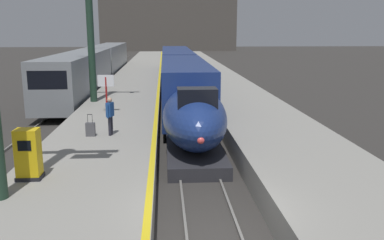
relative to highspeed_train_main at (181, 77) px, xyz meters
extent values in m
cube|color=gray|center=(-4.05, 1.78, -1.40)|extent=(4.80, 110.00, 1.05)
cube|color=gray|center=(4.05, 1.78, -1.40)|extent=(4.80, 110.00, 1.05)
cube|color=yellow|center=(-1.77, 1.78, -0.87)|extent=(0.20, 107.80, 0.01)
cube|color=slate|center=(-0.75, 4.53, -1.87)|extent=(0.08, 110.00, 0.12)
cube|color=slate|center=(0.75, 4.53, -1.87)|extent=(0.08, 110.00, 0.12)
cube|color=slate|center=(-8.85, 4.53, -1.87)|extent=(0.08, 110.00, 0.12)
cube|color=slate|center=(-7.35, 4.53, -1.87)|extent=(0.08, 110.00, 0.12)
ellipsoid|color=navy|center=(0.00, -15.15, -0.10)|extent=(2.78, 6.86, 2.56)
cube|color=#28282D|center=(0.00, -15.50, -1.65)|extent=(2.46, 5.83, 0.55)
cube|color=black|center=(0.00, -16.70, 0.97)|extent=(1.59, 1.00, 0.90)
sphere|color=#F24C4C|center=(0.00, -18.51, -0.25)|extent=(0.28, 0.28, 0.28)
cube|color=navy|center=(0.00, -6.10, 0.15)|extent=(2.90, 14.00, 3.05)
cube|color=black|center=(-1.42, -6.10, 0.70)|extent=(0.04, 11.90, 0.80)
cube|color=black|center=(1.42, -6.10, 0.70)|extent=(0.04, 11.90, 0.80)
cube|color=silver|center=(0.00, -6.10, -1.13)|extent=(2.92, 13.30, 0.24)
cube|color=black|center=(0.00, -10.58, -1.65)|extent=(2.03, 2.20, 0.56)
cube|color=black|center=(0.00, -1.62, -1.65)|extent=(2.03, 2.20, 0.56)
cube|color=navy|center=(0.00, 10.50, 0.15)|extent=(2.90, 18.00, 3.05)
cube|color=black|center=(-1.42, 10.50, 0.70)|extent=(0.04, 15.84, 0.80)
cube|color=black|center=(1.42, 10.50, 0.70)|extent=(0.04, 15.84, 0.80)
cube|color=black|center=(0.00, 4.38, -1.65)|extent=(2.03, 2.20, 0.56)
cube|color=black|center=(0.00, 16.62, -1.65)|extent=(2.03, 2.20, 0.56)
cube|color=gray|center=(-8.10, 0.44, 0.22)|extent=(2.85, 18.00, 3.30)
cube|color=black|center=(-8.10, -8.52, 0.82)|extent=(2.28, 0.08, 1.10)
cube|color=black|center=(-9.49, 0.44, 0.72)|extent=(0.04, 15.30, 0.90)
cube|color=black|center=(-6.71, 0.44, 0.72)|extent=(0.04, 15.30, 0.90)
cube|color=black|center=(-8.10, -5.32, -1.67)|extent=(2.00, 2.00, 0.52)
cube|color=black|center=(-8.10, 6.20, -1.67)|extent=(2.00, 2.00, 0.52)
cube|color=gray|center=(-8.10, 19.04, 0.22)|extent=(2.85, 18.00, 3.30)
cylinder|color=#1E3828|center=(-5.90, -6.08, 3.68)|extent=(0.44, 0.44, 9.11)
cylinder|color=#23232D|center=(-3.73, -15.13, -0.45)|extent=(0.13, 0.13, 0.85)
cylinder|color=#23232D|center=(-3.67, -14.97, -0.45)|extent=(0.13, 0.13, 0.85)
cube|color=#1E478C|center=(-3.70, -15.05, 0.28)|extent=(0.33, 0.43, 0.62)
cylinder|color=#1E478C|center=(-3.78, -15.28, 0.23)|extent=(0.09, 0.09, 0.58)
cylinder|color=#1E478C|center=(-3.62, -14.82, 0.23)|extent=(0.09, 0.09, 0.58)
sphere|color=tan|center=(-3.70, -15.05, 0.70)|extent=(0.22, 0.22, 0.22)
cube|color=#4C4C51|center=(-4.56, -15.17, -0.58)|extent=(0.40, 0.22, 0.60)
cylinder|color=#262628|center=(-4.66, -15.17, -0.10)|extent=(0.02, 0.02, 0.36)
cylinder|color=#262628|center=(-4.46, -15.17, -0.10)|extent=(0.02, 0.02, 0.36)
cube|color=#262628|center=(-4.56, -15.17, 0.09)|extent=(0.22, 0.03, 0.02)
cube|color=yellow|center=(-5.55, -20.43, -0.08)|extent=(0.70, 0.56, 1.60)
cube|color=black|center=(-5.55, -20.71, 0.27)|extent=(0.40, 0.02, 0.32)
cube|color=black|center=(-5.55, -20.43, -0.82)|extent=(0.76, 0.62, 0.12)
cylinder|color=maroon|center=(-4.55, -9.85, 0.12)|extent=(0.10, 0.10, 2.00)
cube|color=white|center=(-4.55, -9.85, 0.92)|extent=(0.90, 0.06, 0.64)
cube|color=#4C4742|center=(0.00, 79.03, 5.07)|extent=(36.00, 2.00, 14.00)
camera|label=1|loc=(-1.30, -33.07, 3.71)|focal=38.78mm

